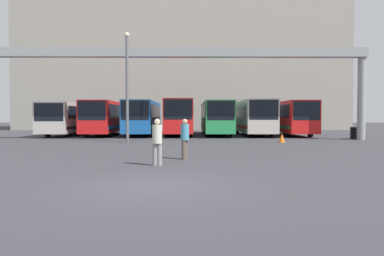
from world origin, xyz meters
TOP-DOWN VIEW (x-y plane):
  - ground_plane at (0.00, 0.00)m, footprint 200.00×200.00m
  - building_backdrop at (0.00, 45.00)m, footprint 44.42×12.00m
  - overhead_gantry at (0.00, 18.84)m, footprint 28.54×0.80m
  - bus_slot_0 at (-10.40, 26.92)m, footprint 2.60×12.44m
  - bus_slot_1 at (-6.93, 26.07)m, footprint 2.49×10.73m
  - bus_slot_2 at (-3.47, 25.98)m, footprint 2.48×10.54m
  - bus_slot_3 at (0.00, 26.11)m, footprint 2.50×10.81m
  - bus_slot_4 at (3.47, 26.76)m, footprint 2.47×12.10m
  - bus_slot_5 at (6.93, 25.74)m, footprint 2.61×10.07m
  - bus_slot_6 at (10.40, 25.78)m, footprint 2.44×10.14m
  - pedestrian_far_center at (0.72, 6.13)m, footprint 0.35×0.35m
  - pedestrian_near_left at (-0.26, 4.14)m, footprint 0.35×0.35m
  - traffic_cone at (7.28, 16.21)m, footprint 0.44×0.44m
  - tire_stack at (14.19, 20.03)m, footprint 1.04×1.04m
  - lamp_post at (-3.42, 16.71)m, footprint 0.36×0.36m

SIDE VIEW (x-z plane):
  - ground_plane at x=0.00m, z-range 0.00..0.00m
  - traffic_cone at x=7.28m, z-range 0.00..0.60m
  - tire_stack at x=14.19m, z-range 0.00..0.96m
  - pedestrian_far_center at x=0.72m, z-range 0.05..1.74m
  - pedestrian_near_left at x=-0.26m, z-range 0.05..1.76m
  - bus_slot_0 at x=-10.40m, z-range 0.23..3.20m
  - bus_slot_1 at x=-6.93m, z-range 0.24..3.37m
  - bus_slot_6 at x=10.40m, z-range 0.24..3.37m
  - bus_slot_4 at x=3.47m, z-range 0.24..3.38m
  - bus_slot_2 at x=-3.47m, z-range 0.24..3.40m
  - bus_slot_5 at x=6.93m, z-range 0.24..3.48m
  - bus_slot_3 at x=0.00m, z-range 0.25..3.52m
  - lamp_post at x=-3.42m, z-range 0.36..7.98m
  - overhead_gantry at x=0.00m, z-range 2.36..9.31m
  - building_backdrop at x=0.00m, z-range 0.00..17.87m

